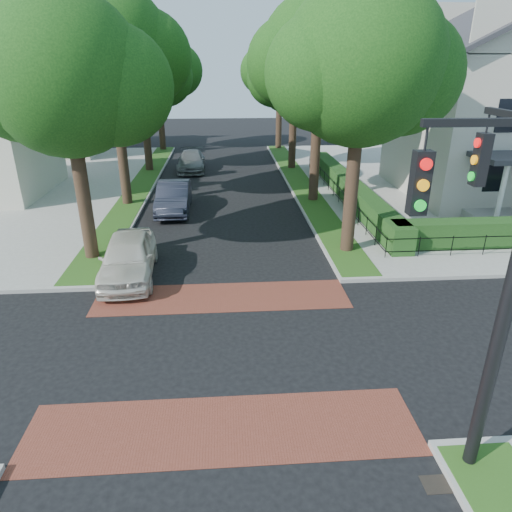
{
  "coord_description": "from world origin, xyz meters",
  "views": [
    {
      "loc": [
        0.19,
        -11.31,
        7.77
      ],
      "look_at": [
        1.21,
        3.14,
        1.6
      ],
      "focal_mm": 32.0,
      "sensor_mm": 36.0,
      "label": 1
    }
  ],
  "objects_px": {
    "traffic_signal": "(500,256)",
    "parked_car_rear": "(191,161)",
    "parked_car_front": "(128,257)",
    "parked_car_middle": "(174,197)"
  },
  "relations": [
    {
      "from": "parked_car_rear",
      "to": "parked_car_front",
      "type": "bearing_deg",
      "value": -94.95
    },
    {
      "from": "traffic_signal",
      "to": "parked_car_middle",
      "type": "distance_m",
      "value": 19.95
    },
    {
      "from": "parked_car_front",
      "to": "parked_car_rear",
      "type": "bearing_deg",
      "value": 82.22
    },
    {
      "from": "parked_car_front",
      "to": "parked_car_rear",
      "type": "relative_size",
      "value": 0.98
    },
    {
      "from": "parked_car_front",
      "to": "parked_car_middle",
      "type": "bearing_deg",
      "value": 79.71
    },
    {
      "from": "parked_car_front",
      "to": "parked_car_rear",
      "type": "xyz_separation_m",
      "value": [
        1.3,
        19.01,
        -0.11
      ]
    },
    {
      "from": "parked_car_middle",
      "to": "parked_car_rear",
      "type": "relative_size",
      "value": 0.99
    },
    {
      "from": "traffic_signal",
      "to": "parked_car_front",
      "type": "distance_m",
      "value": 13.38
    },
    {
      "from": "traffic_signal",
      "to": "parked_car_rear",
      "type": "height_order",
      "value": "traffic_signal"
    },
    {
      "from": "parked_car_middle",
      "to": "parked_car_front",
      "type": "bearing_deg",
      "value": -97.2
    }
  ]
}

